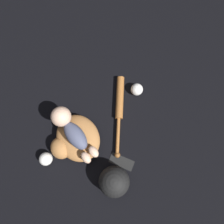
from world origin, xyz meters
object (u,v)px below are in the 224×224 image
Objects in this scene: baseball_glove at (75,140)px; baseball at (137,89)px; baby_figure at (70,129)px; baseball_cap at (114,181)px; baseball_bat at (119,105)px; baseball_spare at (46,159)px.

baseball is (0.19, -0.46, -0.01)m from baseball_glove.
baseball is (0.14, -0.46, -0.11)m from baby_figure.
baby_figure is at bearing 22.53° from baseball_cap.
baseball_cap is (-0.30, -0.15, 0.02)m from baseball_glove.
baseball_glove reaches higher than baseball_bat.
baby_figure is 4.49× the size of baseball_spare.
baseball_bat is 0.15m from baseball.
baseball is at bearing -69.66° from baseball_spare.
baseball_spare is at bearing 55.07° from baseball_cap.
baseball_glove reaches higher than baseball.
baseball_bat is at bearing -68.78° from baseball_glove.
baseball_bat is (0.13, -0.32, -0.03)m from baseball_glove.
baseball_glove is 0.96× the size of baby_figure.
baseball_spare is 0.42m from baseball_cap.
baby_figure is at bearing 106.49° from baseball.
baseball_glove is 4.33× the size of baseball_spare.
baseball_bat is 6.20× the size of baseball_spare.
baby_figure is 0.39m from baseball_cap.
baby_figure is at bearing 102.90° from baseball_bat.
baseball_spare is at bearing 109.24° from baseball_bat.
baseball_spare reaches higher than baseball_bat.
baseball is 0.98× the size of baseball_spare.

